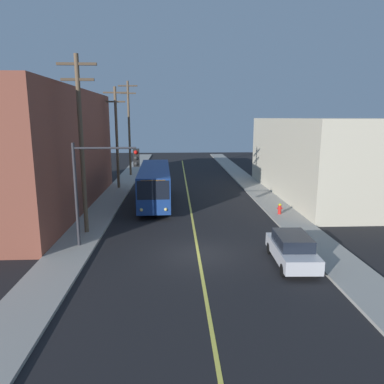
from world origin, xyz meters
TOP-DOWN VIEW (x-y plane):
  - ground_plane at (0.00, 0.00)m, footprint 120.00×120.00m
  - sidewalk_left at (-7.25, 10.00)m, footprint 2.50×90.00m
  - sidewalk_right at (7.25, 10.00)m, footprint 2.50×90.00m
  - lane_stripe_center at (0.00, 15.00)m, footprint 0.16×60.00m
  - building_left_brick at (-13.49, 10.85)m, footprint 10.00×22.47m
  - building_right_warehouse at (14.49, 15.28)m, footprint 12.00×21.06m
  - city_bus at (-3.08, 12.66)m, footprint 2.97×12.22m
  - parked_car_silver at (4.76, -1.64)m, footprint 1.96×4.46m
  - utility_pole_near at (-7.12, 3.96)m, footprint 2.40×0.28m
  - utility_pole_mid at (-7.33, 19.35)m, footprint 2.40×0.28m
  - utility_pole_far at (-7.09, 28.08)m, footprint 2.40×0.28m
  - traffic_signal_left_corner at (-5.41, 1.38)m, footprint 3.75×0.48m
  - fire_hydrant at (6.85, 7.78)m, footprint 0.44×0.26m

SIDE VIEW (x-z plane):
  - ground_plane at x=0.00m, z-range 0.00..0.00m
  - lane_stripe_center at x=0.00m, z-range 0.00..0.01m
  - sidewalk_left at x=-7.25m, z-range 0.00..0.15m
  - sidewalk_right at x=7.25m, z-range 0.00..0.15m
  - fire_hydrant at x=6.85m, z-range 0.16..1.00m
  - parked_car_silver at x=4.76m, z-range 0.03..1.65m
  - city_bus at x=-3.08m, z-range 0.22..3.42m
  - building_right_warehouse at x=14.49m, z-range 0.00..7.45m
  - traffic_signal_left_corner at x=-5.41m, z-range 1.30..7.30m
  - building_left_brick at x=-13.49m, z-range 0.00..9.77m
  - utility_pole_mid at x=-7.33m, z-range 0.66..11.13m
  - utility_pole_near at x=-7.12m, z-range 0.67..11.81m
  - utility_pole_far at x=-7.09m, z-range 0.68..12.54m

